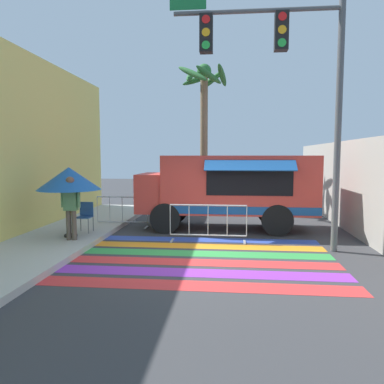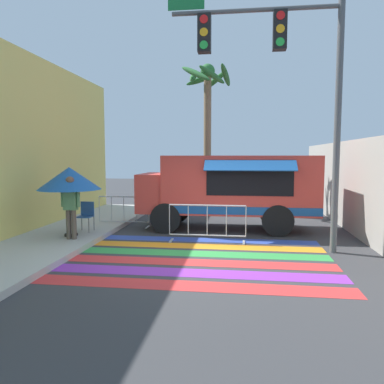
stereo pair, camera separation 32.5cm
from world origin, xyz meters
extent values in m
plane|color=#38383A|center=(0.00, 0.00, 0.00)|extent=(60.00, 60.00, 0.00)
cube|color=#A39E93|center=(4.55, 3.00, 1.44)|extent=(0.20, 16.00, 2.87)
cube|color=red|center=(0.00, -1.98, 0.00)|extent=(6.40, 0.56, 0.01)
cube|color=purple|center=(0.00, -1.22, 0.00)|extent=(6.40, 0.56, 0.01)
cube|color=red|center=(0.00, -0.46, 0.00)|extent=(6.40, 0.56, 0.01)
cube|color=green|center=(0.00, 0.30, 0.00)|extent=(6.40, 0.56, 0.01)
cube|color=orange|center=(0.00, 1.06, 0.00)|extent=(6.40, 0.56, 0.01)
cube|color=#334FB2|center=(0.00, 1.82, 0.00)|extent=(6.40, 0.56, 0.01)
cube|color=#D13D33|center=(1.05, 3.54, 1.48)|extent=(4.79, 2.07, 1.82)
cube|color=#D13D33|center=(-1.35, 3.54, 1.19)|extent=(1.69, 1.90, 1.23)
cube|color=#1E232D|center=(-2.14, 3.54, 1.49)|extent=(0.06, 1.65, 0.47)
cube|color=black|center=(1.33, 2.49, 1.62)|extent=(2.54, 0.03, 0.82)
cube|color=#194C8C|center=(1.33, 2.29, 2.11)|extent=(2.64, 0.43, 0.31)
cube|color=#194C8C|center=(1.05, 2.50, 0.75)|extent=(4.79, 0.01, 0.24)
cylinder|color=black|center=(-1.21, 2.59, 0.47)|extent=(0.94, 0.22, 0.94)
cylinder|color=black|center=(-1.21, 4.49, 0.47)|extent=(0.94, 0.22, 0.94)
cylinder|color=black|center=(2.18, 2.59, 0.47)|extent=(0.94, 0.22, 0.94)
cylinder|color=black|center=(2.18, 4.49, 0.47)|extent=(0.94, 0.22, 0.94)
cylinder|color=#515456|center=(3.36, 0.87, 3.20)|extent=(0.16, 0.16, 6.41)
cylinder|color=#515456|center=(1.36, 0.87, 5.86)|extent=(4.01, 0.11, 0.11)
cube|color=black|center=(1.96, 0.84, 5.35)|extent=(0.32, 0.28, 0.90)
cylinder|color=red|center=(1.96, 0.70, 5.65)|extent=(0.20, 0.02, 0.20)
cylinder|color=#F2A519|center=(1.96, 0.70, 5.35)|extent=(0.20, 0.02, 0.20)
cylinder|color=green|center=(1.96, 0.70, 5.05)|extent=(0.20, 0.02, 0.20)
cube|color=black|center=(0.15, 0.84, 5.35)|extent=(0.32, 0.28, 0.90)
cylinder|color=red|center=(0.15, 0.70, 5.65)|extent=(0.20, 0.02, 0.20)
cylinder|color=#F2A519|center=(0.15, 0.70, 5.35)|extent=(0.20, 0.02, 0.20)
cylinder|color=green|center=(0.15, 0.70, 5.05)|extent=(0.20, 0.02, 0.20)
cube|color=#197238|center=(-0.30, 0.85, 6.08)|extent=(0.90, 0.02, 0.28)
cylinder|color=black|center=(-3.62, 1.20, 0.18)|extent=(0.36, 0.36, 0.06)
cylinder|color=#B2B2B7|center=(-3.62, 1.20, 1.11)|extent=(0.04, 0.04, 1.93)
cone|color=#1E59A5|center=(-3.62, 1.20, 1.76)|extent=(1.73, 1.73, 0.62)
cylinder|color=#4C4C51|center=(-3.67, 1.63, 0.36)|extent=(0.02, 0.02, 0.43)
cylinder|color=#4C4C51|center=(-3.28, 1.63, 0.36)|extent=(0.02, 0.02, 0.43)
cylinder|color=#4C4C51|center=(-3.67, 2.01, 0.36)|extent=(0.02, 0.02, 0.43)
cylinder|color=#4C4C51|center=(-3.28, 2.01, 0.36)|extent=(0.02, 0.02, 0.43)
cube|color=#2D5999|center=(-3.47, 1.82, 0.60)|extent=(0.41, 0.41, 0.03)
cube|color=#2D5999|center=(-3.47, 2.01, 0.82)|extent=(0.41, 0.03, 0.41)
cylinder|color=brown|center=(-3.50, 0.80, 0.55)|extent=(0.13, 0.13, 0.79)
cylinder|color=brown|center=(-3.35, 0.80, 0.55)|extent=(0.13, 0.13, 0.79)
cube|color=#598C59|center=(-3.42, 0.80, 1.27)|extent=(0.34, 0.20, 0.64)
cylinder|color=#598C59|center=(-3.64, 0.80, 1.30)|extent=(0.09, 0.09, 0.55)
cylinder|color=#598C59|center=(-3.20, 0.80, 1.30)|extent=(0.09, 0.09, 0.55)
sphere|color=brown|center=(-3.42, 0.80, 1.73)|extent=(0.22, 0.22, 0.22)
cylinder|color=#B7BABF|center=(0.17, 1.59, 1.02)|extent=(2.12, 0.04, 0.04)
cylinder|color=#B7BABF|center=(0.17, 1.59, 0.19)|extent=(2.12, 0.04, 0.04)
cylinder|color=#B7BABF|center=(-0.89, 1.59, 0.61)|extent=(0.02, 0.02, 0.84)
cylinder|color=#B7BABF|center=(-0.36, 1.59, 0.61)|extent=(0.02, 0.02, 0.84)
cylinder|color=#B7BABF|center=(0.17, 1.59, 0.61)|extent=(0.02, 0.02, 0.84)
cylinder|color=#B7BABF|center=(0.70, 1.59, 0.61)|extent=(0.02, 0.02, 0.84)
cylinder|color=#B7BABF|center=(1.23, 1.59, 0.61)|extent=(0.02, 0.02, 0.84)
cube|color=#B7BABF|center=(-0.84, 1.59, 0.01)|extent=(0.06, 0.44, 0.03)
cube|color=#B7BABF|center=(1.18, 1.59, 0.01)|extent=(0.06, 0.44, 0.03)
cylinder|color=#B7BABF|center=(-2.81, 3.42, 1.02)|extent=(1.72, 0.04, 0.04)
cylinder|color=#B7BABF|center=(-2.81, 3.42, 0.19)|extent=(1.72, 0.04, 0.04)
cylinder|color=#B7BABF|center=(-3.66, 3.42, 0.61)|extent=(0.02, 0.02, 0.84)
cylinder|color=#B7BABF|center=(-3.23, 3.42, 0.61)|extent=(0.02, 0.02, 0.84)
cylinder|color=#B7BABF|center=(-2.81, 3.42, 0.61)|extent=(0.02, 0.02, 0.84)
cylinder|color=#B7BABF|center=(-2.38, 3.42, 0.61)|extent=(0.02, 0.02, 0.84)
cylinder|color=#B7BABF|center=(-1.95, 3.42, 0.61)|extent=(0.02, 0.02, 0.84)
cube|color=#B7BABF|center=(-3.61, 3.42, 0.01)|extent=(0.06, 0.44, 0.03)
cube|color=#B7BABF|center=(-2.00, 3.42, 0.01)|extent=(0.06, 0.44, 0.03)
cylinder|color=#7A664C|center=(-0.36, 7.33, 2.88)|extent=(0.32, 0.32, 5.75)
sphere|color=#2D6B33|center=(-0.36, 7.33, 5.90)|extent=(0.60, 0.60, 0.60)
ellipsoid|color=#2D6B33|center=(0.39, 7.20, 5.69)|extent=(0.49, 1.51, 0.83)
ellipsoid|color=#2D6B33|center=(-0.07, 7.89, 5.64)|extent=(1.18, 0.77, 0.85)
ellipsoid|color=#2D6B33|center=(-0.69, 8.00, 5.71)|extent=(1.44, 0.86, 0.76)
ellipsoid|color=#2D6B33|center=(-0.96, 7.36, 5.69)|extent=(0.30, 1.21, 0.71)
ellipsoid|color=#2D6B33|center=(-0.78, 6.65, 5.67)|extent=(1.43, 1.02, 0.91)
ellipsoid|color=#2D6B33|center=(-0.14, 6.75, 5.64)|extent=(1.18, 0.65, 0.84)
camera|label=1|loc=(0.78, -8.62, 2.37)|focal=35.00mm
camera|label=2|loc=(1.10, -8.58, 2.37)|focal=35.00mm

